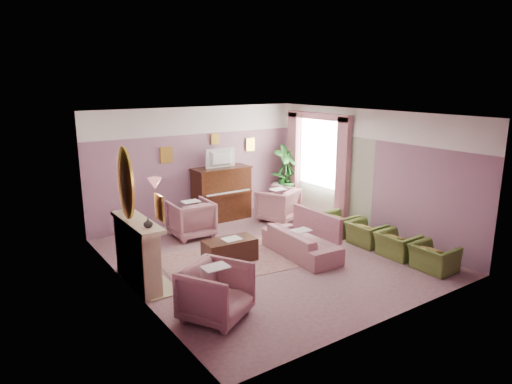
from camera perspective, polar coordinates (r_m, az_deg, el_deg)
floor at (r=9.19m, az=1.49°, el=-8.01°), size 5.50×6.00×0.01m
ceiling at (r=8.56m, az=1.61°, el=9.67°), size 5.50×6.00×0.01m
wall_back at (r=11.29m, az=-7.41°, el=3.41°), size 5.50×0.02×2.80m
wall_front at (r=6.67m, az=16.86°, el=-4.43°), size 5.50×0.02×2.80m
wall_left at (r=7.55m, az=-15.65°, el=-2.22°), size 0.02×6.00×2.80m
wall_right at (r=10.58m, az=13.73°, el=2.43°), size 0.02×6.00×2.80m
picture_rail_band at (r=11.14m, az=-7.56°, el=8.85°), size 5.50×0.01×0.65m
stripe_panel at (r=11.53m, az=8.81°, el=1.93°), size 0.01×3.00×2.15m
fireplace_surround at (r=8.04m, az=-14.64°, el=-7.55°), size 0.30×1.40×1.10m
fireplace_inset at (r=8.13m, az=-13.91°, el=-8.41°), size 0.18×0.72×0.68m
fire_ember at (r=8.21m, az=-13.57°, el=-9.52°), size 0.06×0.54×0.10m
mantel_shelf at (r=7.87m, az=-14.69°, el=-3.64°), size 0.40×1.55×0.07m
hearth at (r=8.31m, az=-13.10°, el=-10.76°), size 0.55×1.50×0.02m
mirror_frame at (r=7.65m, az=-15.98°, el=1.07°), size 0.04×0.72×1.20m
mirror_glass at (r=7.66m, az=-15.80°, el=1.09°), size 0.01×0.60×1.06m
sconce_shade at (r=6.67m, az=-12.54°, el=1.03°), size 0.20×0.20×0.16m
piano at (r=11.40m, az=-4.32°, el=-0.26°), size 1.40×0.60×1.30m
piano_keyshelf at (r=11.09m, az=-3.42°, el=-0.27°), size 1.30×0.12×0.06m
piano_keys at (r=11.08m, az=-3.43°, el=-0.07°), size 1.20×0.08×0.02m
piano_top at (r=11.26m, az=-4.38°, el=3.00°), size 1.45×0.65×0.04m
television at (r=11.17m, az=-4.28°, el=4.42°), size 0.80×0.12×0.48m
print_back_left at (r=10.87m, az=-11.13°, el=4.58°), size 0.30×0.03×0.38m
print_back_right at (r=11.96m, az=-0.72°, el=5.96°), size 0.26×0.03×0.34m
print_back_mid at (r=11.39m, az=-5.16°, el=6.62°), size 0.22×0.03×0.26m
print_left_wall at (r=6.39m, az=-11.99°, el=-1.92°), size 0.03×0.28×0.36m
window_blind at (r=11.57m, az=7.95°, el=5.16°), size 0.03×1.40×1.80m
curtain_left at (r=10.93m, az=10.80°, el=2.41°), size 0.16×0.34×2.60m
curtain_right at (r=12.27m, az=4.73°, el=3.85°), size 0.16×0.34×2.60m
pelmet at (r=11.42m, az=7.80°, el=9.40°), size 0.16×2.20×0.16m
mantel_plant at (r=8.32m, az=-15.99°, el=-1.54°), size 0.16×0.16×0.28m
mantel_vase at (r=7.39m, az=-13.34°, el=-3.80°), size 0.16×0.16×0.16m
area_rug at (r=8.98m, az=-3.45°, el=-8.54°), size 2.72×2.12×0.01m
coffee_table at (r=8.87m, az=-3.30°, el=-7.31°), size 1.03×0.57×0.45m
table_paper at (r=8.81m, az=-3.05°, el=-5.85°), size 0.35×0.28×0.01m
sofa at (r=9.15m, az=5.63°, el=-5.70°), size 0.61×1.84×0.74m
sofa_throw at (r=9.33m, az=7.55°, el=-3.89°), size 0.09×1.39×0.51m
floral_armchair_left at (r=10.27m, az=-8.10°, el=-3.08°), size 0.87×0.87×0.91m
floral_armchair_right at (r=11.30m, az=2.75°, el=-1.39°), size 0.87×0.87×0.91m
floral_armchair_front at (r=6.81m, az=-5.02°, el=-12.05°), size 0.87×0.87×0.91m
olive_chair_a at (r=9.03m, az=21.37°, el=-7.20°), size 0.53×0.75×0.65m
olive_chair_b at (r=9.48m, az=17.30°, el=-5.87°), size 0.53×0.75×0.65m
olive_chair_c at (r=9.97m, az=13.62°, el=-4.65°), size 0.53×0.75×0.65m
olive_chair_d at (r=10.51m, az=10.32°, el=-3.52°), size 0.53×0.75×0.65m
side_table at (r=12.45m, az=3.26°, el=-0.46°), size 0.52×0.52×0.70m
side_plant_big at (r=12.33m, az=3.29°, el=1.89°), size 0.30×0.30×0.34m
side_plant_small at (r=12.34m, az=4.02°, el=1.73°), size 0.16×0.16×0.28m
palm_pot at (r=12.42m, az=3.72°, el=-1.36°), size 0.34×0.34×0.34m
palm_plant at (r=12.21m, az=3.78°, el=2.67°), size 0.76×0.76×1.44m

